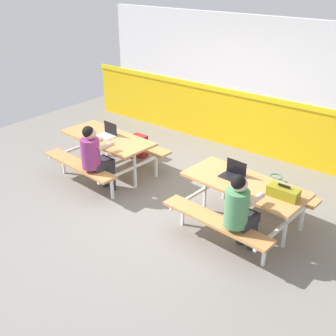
{
  "coord_description": "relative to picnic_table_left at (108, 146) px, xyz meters",
  "views": [
    {
      "loc": [
        3.54,
        -4.29,
        3.42
      ],
      "look_at": [
        0.0,
        0.19,
        0.55
      ],
      "focal_mm": 43.77,
      "sensor_mm": 36.0,
      "label": 1
    }
  ],
  "objects": [
    {
      "name": "ground_plane",
      "position": [
        1.33,
        -0.19,
        -0.58
      ],
      "size": [
        10.0,
        10.0,
        0.02
      ],
      "primitive_type": "cube",
      "color": "gray"
    },
    {
      "name": "accent_backdrop",
      "position": [
        1.33,
        2.51,
        0.67
      ],
      "size": [
        8.0,
        0.14,
        2.6
      ],
      "color": "yellow",
      "rests_on": "ground"
    },
    {
      "name": "picnic_table_left",
      "position": [
        0.0,
        0.0,
        0.0
      ],
      "size": [
        1.75,
        1.66,
        0.74
      ],
      "color": "tan",
      "rests_on": "ground"
    },
    {
      "name": "picnic_table_right",
      "position": [
        2.66,
        0.01,
        0.0
      ],
      "size": [
        1.75,
        1.66,
        0.74
      ],
      "color": "tan",
      "rests_on": "ground"
    },
    {
      "name": "student_nearer",
      "position": [
        0.32,
        -0.58,
        0.13
      ],
      "size": [
        0.38,
        0.53,
        1.21
      ],
      "color": "#2D2D38",
      "rests_on": "ground"
    },
    {
      "name": "student_further",
      "position": [
        2.91,
        -0.57,
        0.13
      ],
      "size": [
        0.38,
        0.53,
        1.21
      ],
      "color": "#2D2D38",
      "rests_on": "ground"
    },
    {
      "name": "laptop_silver",
      "position": [
        -0.02,
        0.04,
        0.21
      ],
      "size": [
        0.34,
        0.24,
        0.22
      ],
      "color": "silver",
      "rests_on": "picnic_table_left"
    },
    {
      "name": "laptop_dark",
      "position": [
        2.45,
        0.06,
        0.21
      ],
      "size": [
        0.34,
        0.24,
        0.22
      ],
      "color": "black",
      "rests_on": "picnic_table_right"
    },
    {
      "name": "toolbox_grey",
      "position": [
        3.23,
        -0.03,
        0.24
      ],
      "size": [
        0.4,
        0.18,
        0.18
      ],
      "color": "olive",
      "rests_on": "picnic_table_right"
    },
    {
      "name": "backpack_dark",
      "position": [
        -0.11,
        0.94,
        -0.36
      ],
      "size": [
        0.3,
        0.22,
        0.44
      ],
      "color": "maroon",
      "rests_on": "ground"
    },
    {
      "name": "tote_bag_bright",
      "position": [
        2.69,
        1.02,
        -0.38
      ],
      "size": [
        0.34,
        0.21,
        0.43
      ],
      "color": "#3F724C",
      "rests_on": "ground"
    }
  ]
}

